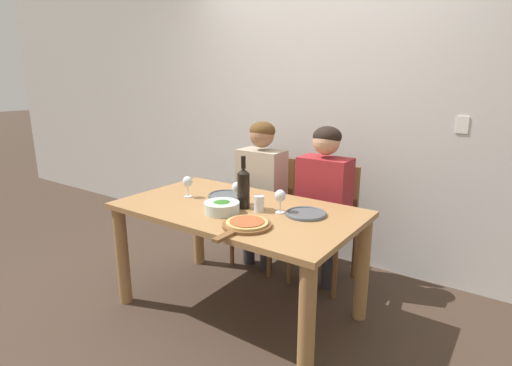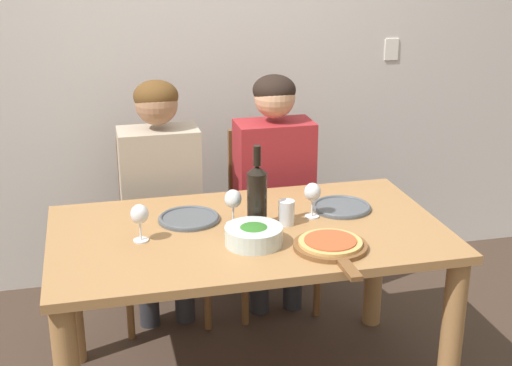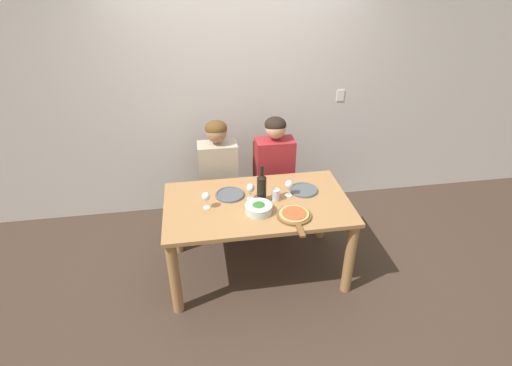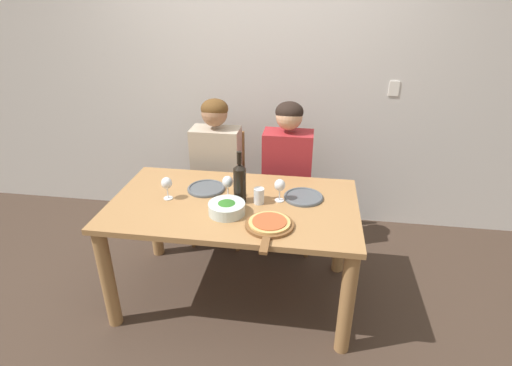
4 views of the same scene
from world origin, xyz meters
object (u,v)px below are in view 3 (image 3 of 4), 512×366
(wine_glass_centre, at_px, (250,189))
(water_tumbler, at_px, (276,195))
(broccoli_bowl, at_px, (259,208))
(wine_glass_right, at_px, (289,185))
(dinner_plate_left, at_px, (230,194))
(wine_glass_left, at_px, (206,197))
(person_man, at_px, (275,164))
(person_woman, at_px, (218,168))
(chair_left, at_px, (219,184))
(chair_right, at_px, (272,180))
(wine_bottle, at_px, (262,187))
(dinner_plate_right, at_px, (304,190))
(pizza_on_board, at_px, (294,215))

(wine_glass_centre, xyz_separation_m, water_tumbler, (0.21, -0.05, -0.05))
(broccoli_bowl, bearing_deg, wine_glass_right, 34.61)
(dinner_plate_left, relative_size, water_tumbler, 2.49)
(wine_glass_left, distance_m, wine_glass_centre, 0.39)
(broccoli_bowl, relative_size, dinner_plate_left, 0.87)
(person_man, relative_size, wine_glass_right, 8.16)
(water_tumbler, bearing_deg, wine_glass_right, 21.70)
(person_woman, bearing_deg, chair_left, 90.00)
(wine_glass_left, height_order, wine_glass_right, same)
(broccoli_bowl, distance_m, wine_glass_right, 0.37)
(chair_right, distance_m, broccoli_bowl, 1.02)
(person_man, xyz_separation_m, dinner_plate_left, (-0.51, -0.53, 0.02))
(wine_glass_left, xyz_separation_m, water_tumbler, (0.59, 0.03, -0.05))
(person_woman, relative_size, wine_glass_centre, 8.16)
(person_woman, distance_m, wine_bottle, 0.75)
(person_woman, relative_size, water_tumbler, 12.01)
(chair_right, relative_size, person_man, 0.74)
(wine_glass_left, relative_size, water_tumbler, 1.47)
(person_woman, distance_m, wine_glass_right, 0.84)
(dinner_plate_right, bearing_deg, dinner_plate_left, 177.62)
(water_tumbler, bearing_deg, person_man, 78.99)
(chair_right, xyz_separation_m, pizza_on_board, (-0.03, -1.04, 0.27))
(dinner_plate_right, xyz_separation_m, wine_glass_right, (-0.15, -0.06, 0.10))
(dinner_plate_left, bearing_deg, person_man, 45.92)
(wine_glass_right, bearing_deg, chair_left, 128.15)
(chair_right, xyz_separation_m, wine_glass_centre, (-0.34, -0.72, 0.36))
(person_man, bearing_deg, pizza_on_board, -91.87)
(dinner_plate_left, bearing_deg, broccoli_bowl, -54.83)
(wine_bottle, height_order, broccoli_bowl, wine_bottle)
(wine_glass_centre, distance_m, water_tumbler, 0.22)
(wine_bottle, bearing_deg, dinner_plate_left, 152.58)
(broccoli_bowl, bearing_deg, chair_left, 106.04)
(person_man, distance_m, broccoli_bowl, 0.87)
(water_tumbler, bearing_deg, chair_right, 80.53)
(wine_glass_centre, bearing_deg, broccoli_bowl, -79.82)
(person_man, bearing_deg, chair_left, 169.09)
(chair_right, bearing_deg, dinner_plate_left, -128.70)
(person_woman, xyz_separation_m, broccoli_bowl, (0.27, -0.82, 0.04))
(person_woman, height_order, wine_bottle, person_woman)
(wine_glass_left, bearing_deg, broccoli_bowl, -17.13)
(dinner_plate_right, height_order, pizza_on_board, pizza_on_board)
(chair_left, bearing_deg, water_tumbler, -60.24)
(dinner_plate_left, xyz_separation_m, dinner_plate_right, (0.66, -0.03, 0.00))
(broccoli_bowl, bearing_deg, wine_glass_centre, 100.18)
(chair_right, bearing_deg, wine_glass_right, -90.26)
(chair_left, height_order, wine_glass_centre, chair_left)
(wine_glass_right, bearing_deg, broccoli_bowl, -145.39)
(chair_left, distance_m, person_woman, 0.27)
(dinner_plate_left, bearing_deg, person_woman, 96.59)
(wine_glass_right, bearing_deg, dinner_plate_left, 170.37)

